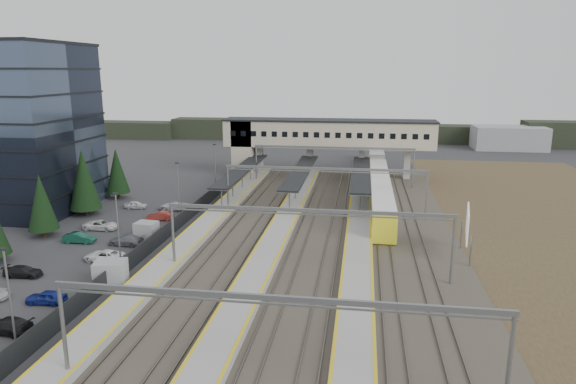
% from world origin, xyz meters
% --- Properties ---
extents(ground, '(220.00, 220.00, 0.00)m').
position_xyz_m(ground, '(0.00, 0.00, 0.00)').
color(ground, '#2B2B2D').
rests_on(ground, ground).
extents(conifer_row, '(4.42, 49.82, 9.50)m').
position_xyz_m(conifer_row, '(-22.00, -3.86, 4.84)').
color(conifer_row, black).
rests_on(conifer_row, ground).
extents(car_park, '(10.58, 44.60, 1.29)m').
position_xyz_m(car_park, '(-13.32, -8.15, 0.61)').
color(car_park, '#98989C').
rests_on(car_park, ground).
extents(lampposts, '(0.50, 53.25, 8.07)m').
position_xyz_m(lampposts, '(-8.00, 1.25, 4.34)').
color(lampposts, slate).
rests_on(lampposts, ground).
extents(fence, '(0.08, 90.00, 2.00)m').
position_xyz_m(fence, '(-6.50, 5.00, 1.00)').
color(fence, '#26282B').
rests_on(fence, ground).
extents(relay_cabin_near, '(3.41, 2.82, 2.48)m').
position_xyz_m(relay_cabin_near, '(-6.61, -12.84, 1.24)').
color(relay_cabin_near, gray).
rests_on(relay_cabin_near, ground).
extents(relay_cabin_far, '(2.70, 2.32, 2.29)m').
position_xyz_m(relay_cabin_far, '(-8.81, 0.62, 1.15)').
color(relay_cabin_far, gray).
rests_on(relay_cabin_far, ground).
extents(rail_corridor, '(34.00, 90.00, 0.92)m').
position_xyz_m(rail_corridor, '(9.34, 5.00, 0.29)').
color(rail_corridor, '#3B352D').
rests_on(rail_corridor, ground).
extents(canopies, '(23.10, 30.00, 3.28)m').
position_xyz_m(canopies, '(7.00, 27.00, 3.92)').
color(canopies, black).
rests_on(canopies, ground).
extents(footbridge, '(40.40, 6.40, 11.20)m').
position_xyz_m(footbridge, '(7.70, 42.00, 7.93)').
color(footbridge, tan).
rests_on(footbridge, ground).
extents(gantries, '(28.40, 62.28, 7.17)m').
position_xyz_m(gantries, '(12.00, 3.00, 6.00)').
color(gantries, slate).
rests_on(gantries, ground).
extents(train, '(3.00, 62.68, 3.78)m').
position_xyz_m(train, '(20.00, 33.54, 2.15)').
color(train, silver).
rests_on(train, ground).
extents(billboard, '(1.29, 6.50, 5.69)m').
position_xyz_m(billboard, '(28.77, -0.16, 3.87)').
color(billboard, slate).
rests_on(billboard, ground).
extents(treeline_far, '(170.00, 19.00, 7.00)m').
position_xyz_m(treeline_far, '(23.81, 92.28, 2.95)').
color(treeline_far, black).
rests_on(treeline_far, ground).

